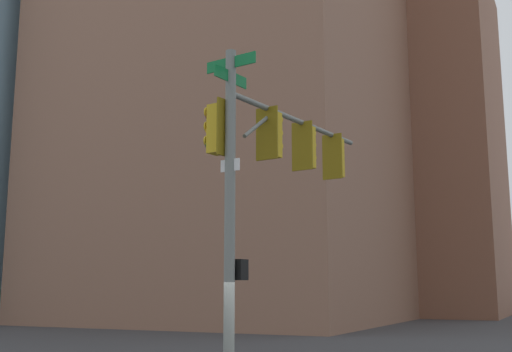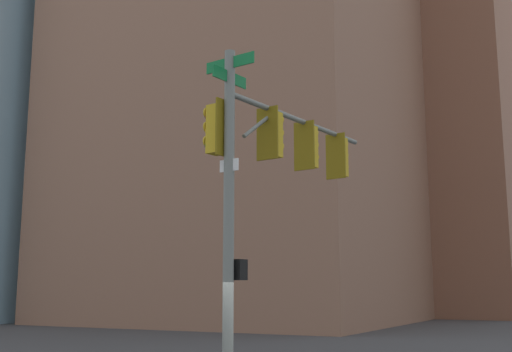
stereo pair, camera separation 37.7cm
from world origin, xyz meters
name	(u,v)px [view 1 (the left image)]	position (x,y,z in m)	size (l,w,h in m)	color
signal_pole_assembly	(271,165)	(-0.24, 1.26, 5.02)	(1.50, 5.89, 7.13)	slate
building_brick_nearside	(233,18)	(-17.14, 30.77, 23.31)	(22.81, 21.51, 46.62)	#845B47
building_brick_midblock	(402,146)	(-8.67, 49.71, 16.01)	(17.59, 17.71, 32.03)	brown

